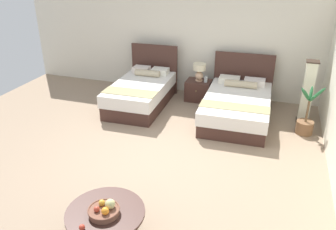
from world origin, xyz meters
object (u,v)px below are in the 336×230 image
object	(u,v)px
vase	(206,79)
potted_palm	(305,122)
table_lamp	(199,70)
floor_lamp_corner	(307,92)
coffee_table	(106,217)
loose_apple	(82,227)
fruit_bowl	(104,210)
bed_near_corner	(237,105)
bed_near_window	(142,92)
nightstand	(198,90)

from	to	relation	value
vase	potted_palm	world-z (taller)	potted_palm
table_lamp	floor_lamp_corner	xyz separation A→B (m)	(2.39, -0.45, -0.09)
vase	coffee_table	world-z (taller)	vase
coffee_table	potted_palm	bearing A→B (deg)	57.00
floor_lamp_corner	loose_apple	bearing A→B (deg)	-118.33
fruit_bowl	potted_palm	world-z (taller)	potted_palm
table_lamp	potted_palm	size ratio (longest dim) A/B	0.42
table_lamp	fruit_bowl	world-z (taller)	table_lamp
table_lamp	vase	distance (m)	0.26
vase	floor_lamp_corner	bearing A→B (deg)	-9.96
loose_apple	bed_near_corner	bearing A→B (deg)	75.37
vase	potted_palm	size ratio (longest dim) A/B	0.15
bed_near_window	coffee_table	distance (m)	4.16
bed_near_window	potted_palm	world-z (taller)	bed_near_window
nightstand	loose_apple	distance (m)	5.06
floor_lamp_corner	potted_palm	xyz separation A→B (m)	(0.01, -0.57, -0.40)
coffee_table	fruit_bowl	xyz separation A→B (m)	(0.02, -0.04, 0.15)
bed_near_window	fruit_bowl	world-z (taller)	bed_near_window
loose_apple	floor_lamp_corner	bearing A→B (deg)	61.67
fruit_bowl	vase	bearing A→B (deg)	87.98
table_lamp	loose_apple	size ratio (longest dim) A/B	6.02
nightstand	fruit_bowl	distance (m)	4.75
coffee_table	loose_apple	xyz separation A→B (m)	(-0.10, -0.35, 0.12)
nightstand	table_lamp	bearing A→B (deg)	90.00
bed_near_corner	potted_palm	size ratio (longest dim) A/B	2.25
table_lamp	loose_apple	xyz separation A→B (m)	(-0.11, -5.08, -0.30)
loose_apple	floor_lamp_corner	size ratio (longest dim) A/B	0.05
floor_lamp_corner	potted_palm	size ratio (longest dim) A/B	1.33
nightstand	table_lamp	xyz separation A→B (m)	(0.00, 0.02, 0.51)
bed_near_window	table_lamp	bearing A→B (deg)	31.95
floor_lamp_corner	table_lamp	bearing A→B (deg)	169.36
floor_lamp_corner	vase	bearing A→B (deg)	170.04
loose_apple	floor_lamp_corner	distance (m)	5.27
nightstand	loose_apple	world-z (taller)	nightstand
vase	fruit_bowl	world-z (taller)	vase
table_lamp	coffee_table	xyz separation A→B (m)	(-0.01, -4.73, -0.42)
floor_lamp_corner	bed_near_window	bearing A→B (deg)	-175.41
table_lamp	vase	size ratio (longest dim) A/B	2.83
coffee_table	potted_palm	world-z (taller)	potted_palm
bed_near_corner	table_lamp	distance (m)	1.34
nightstand	floor_lamp_corner	world-z (taller)	floor_lamp_corner
vase	coffee_table	size ratio (longest dim) A/B	0.15
bed_near_corner	nightstand	world-z (taller)	bed_near_corner
table_lamp	loose_apple	world-z (taller)	table_lamp
bed_near_corner	floor_lamp_corner	world-z (taller)	floor_lamp_corner
fruit_bowl	loose_apple	distance (m)	0.33
loose_apple	nightstand	bearing A→B (deg)	88.76
table_lamp	floor_lamp_corner	bearing A→B (deg)	-10.64
nightstand	fruit_bowl	size ratio (longest dim) A/B	1.52
potted_palm	nightstand	bearing A→B (deg)	157.37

